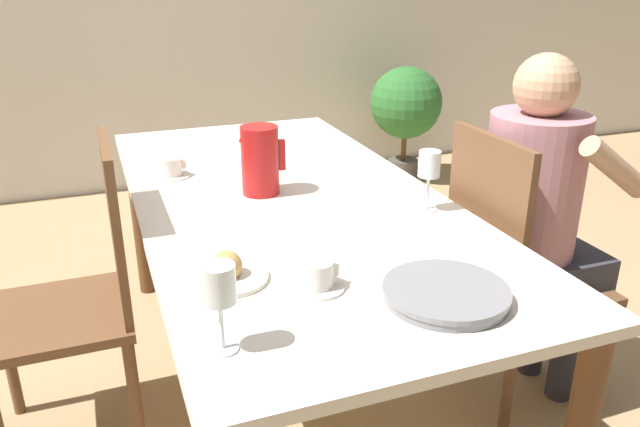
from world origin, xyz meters
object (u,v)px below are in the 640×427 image
Objects in this scene: red_pitcher at (260,160)px; potted_plant at (406,106)px; chair_person_side at (511,271)px; serving_tray at (446,293)px; wine_glass_juice at (219,289)px; person_seated at (539,207)px; wine_glass_water at (429,167)px; teacup_across at (171,169)px; bread_plate at (227,272)px; chair_opposite at (82,293)px; teacup_near_person at (317,277)px.

potted_plant is at bearing 50.92° from red_pitcher.
red_pitcher is at bearing -117.35° from chair_person_side.
wine_glass_juice is at bearing -178.07° from serving_tray.
chair_person_side reaches higher than potted_plant.
chair_person_side is at bearing 39.36° from serving_tray.
wine_glass_water is (-0.39, 0.04, 0.17)m from person_seated.
teacup_across is 0.66× the size of bread_plate.
chair_person_side is 2.41m from potted_plant.
bread_plate is at bearing -113.27° from red_pitcher.
bread_plate is at bearing -89.17° from teacup_across.
person_seated is at bearing -102.68° from chair_opposite.
serving_tray is at bearing 1.93° from wine_glass_juice.
chair_person_side is 7.54× the size of teacup_across.
chair_opposite is 1.11m from serving_tray.
teacup_near_person is at bearing 149.13° from serving_tray.
red_pitcher is at bearing -129.08° from potted_plant.
serving_tray is (-0.52, -0.43, 0.25)m from chair_person_side.
serving_tray is at bearing -116.45° from potted_plant.
red_pitcher is at bearing 143.16° from wine_glass_water.
bread_plate is (-0.18, 0.11, -0.01)m from teacup_near_person.
teacup_across is at bearing -120.41° from person_seated.
chair_person_side is 4.98× the size of bread_plate.
wine_glass_water is 0.88m from wine_glass_juice.
teacup_across is (-0.25, 0.27, -0.08)m from red_pitcher.
chair_opposite reaches higher than wine_glass_juice.
teacup_near_person is at bearing -70.74° from person_seated.
wine_glass_juice reaches higher than teacup_across.
potted_plant is (1.84, 2.71, -0.35)m from wine_glass_juice.
red_pitcher is 0.87m from wine_glass_juice.
person_seated reaches higher than red_pitcher.
chair_person_side reaches higher than bread_plate.
bread_plate reaches higher than teacup_across.
chair_opposite is 0.85m from teacup_near_person.
teacup_near_person is at bearing 32.88° from wine_glass_juice.
wine_glass_water is at bearing -100.49° from chair_person_side.
serving_tray is 0.36× the size of potted_plant.
red_pitcher is 0.66m from teacup_near_person.
chair_opposite reaches higher than serving_tray.
wine_glass_juice reaches higher than teacup_near_person.
teacup_across is at bearing -47.08° from chair_opposite.
person_seated is at bearing -107.87° from potted_plant.
teacup_across is 2.42m from potted_plant.
teacup_across is at bearing -123.54° from chair_person_side.
teacup_near_person reaches higher than potted_plant.
serving_tray is (0.77, -0.76, 0.25)m from chair_opposite.
person_seated is 9.29× the size of teacup_near_person.
person_seated is at bearing 36.06° from serving_tray.
potted_plant is (1.77, 2.43, -0.24)m from bread_plate.
wine_glass_juice is 0.51m from serving_tray.
chair_person_side is 1.22× the size of potted_plant.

